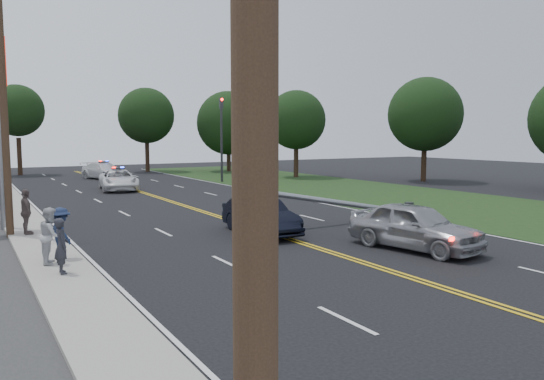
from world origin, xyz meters
TOP-DOWN VIEW (x-y plane):
  - ground at (0.00, 0.00)m, footprint 120.00×120.00m
  - sidewalk at (-8.40, 10.00)m, footprint 1.80×70.00m
  - grass_verge at (13.50, 10.00)m, footprint 12.00×80.00m
  - centerline_yellow at (0.00, 10.00)m, footprint 0.36×80.00m
  - traffic_signal at (8.30, 30.00)m, footprint 0.28×0.41m
  - fallen_streetlight at (4.19, 8.00)m, footprint 9.36×0.44m
  - utility_pole_mid at (-9.20, 12.00)m, footprint 1.60×0.28m
  - tree_6 at (-5.73, 46.92)m, footprint 5.06×5.06m
  - tree_7 at (6.61, 45.28)m, footprint 5.91×5.91m
  - tree_8 at (14.44, 41.38)m, footprint 6.86×6.86m
  - tree_9 at (16.43, 30.98)m, footprint 5.50×5.50m
  - tree_13 at (23.41, 21.69)m, footprint 6.25×6.25m
  - crashed_sedan at (-0.40, 7.71)m, footprint 1.75×4.51m
  - waiting_sedan at (2.82, 2.44)m, footprint 2.79×5.10m
  - emergency_a at (-1.00, 27.66)m, footprint 3.19×5.58m
  - emergency_b at (0.33, 37.88)m, footprint 3.72×5.54m
  - bystander_a at (-8.41, 4.77)m, footprint 0.40×0.59m
  - bystander_b at (-8.49, 6.18)m, footprint 0.82×0.96m
  - bystander_c at (-8.11, 6.72)m, footprint 0.84×1.16m
  - bystander_d at (-8.63, 11.64)m, footprint 0.52×1.07m

SIDE VIEW (x-z plane):
  - ground at x=0.00m, z-range 0.00..0.00m
  - grass_verge at x=13.50m, z-range 0.00..0.01m
  - centerline_yellow at x=0.00m, z-range 0.01..0.01m
  - sidewalk at x=-8.40m, z-range 0.00..0.12m
  - crashed_sedan at x=-0.40m, z-range 0.00..1.47m
  - emergency_a at x=-1.00m, z-range 0.00..1.47m
  - emergency_b at x=0.33m, z-range 0.00..1.49m
  - waiting_sedan at x=2.82m, z-range 0.00..1.64m
  - bystander_a at x=-8.41m, z-range 0.12..1.69m
  - fallen_streetlight at x=4.19m, z-range -0.04..1.88m
  - bystander_c at x=-8.11m, z-range 0.12..1.74m
  - bystander_b at x=-8.49m, z-range 0.12..1.82m
  - bystander_d at x=-8.63m, z-range 0.12..1.89m
  - traffic_signal at x=8.30m, z-range 0.68..7.73m
  - utility_pole_mid at x=-9.20m, z-range 0.08..10.08m
  - tree_8 at x=14.44m, z-range 0.90..9.56m
  - tree_9 at x=16.43m, z-range 1.29..9.39m
  - tree_13 at x=23.41m, z-range 1.28..10.10m
  - tree_7 at x=6.61m, z-range 1.51..10.47m
  - tree_6 at x=-5.73m, z-range 1.88..10.74m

